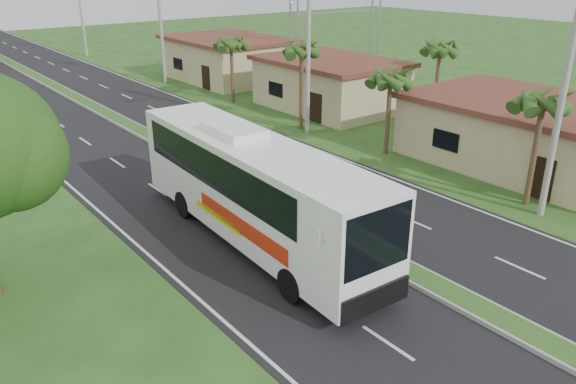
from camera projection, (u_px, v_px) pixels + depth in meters
ground at (461, 302)px, 18.39m from camera, size 180.00×180.00×0.00m
road_asphalt at (174, 150)px, 32.92m from camera, size 14.00×160.00×0.02m
median_strip at (174, 149)px, 32.88m from camera, size 1.20×160.00×0.18m
lane_edge_left at (58, 176)px, 29.10m from camera, size 0.12×160.00×0.01m
lane_edge_right at (267, 131)px, 36.74m from camera, size 0.12×160.00×0.01m
shop_near at (530, 133)px, 30.05m from camera, size 8.60×12.60×3.52m
shop_mid at (330, 83)px, 41.64m from camera, size 7.60×10.60×3.67m
shop_far at (228, 58)px, 51.79m from camera, size 8.60×11.60×3.82m
palm_verge_a at (543, 103)px, 23.89m from camera, size 2.40×2.40×5.45m
palm_verge_b at (391, 78)px, 30.80m from camera, size 2.40×2.40×5.05m
palm_verge_c at (302, 50)px, 35.25m from camera, size 2.40×2.40×5.85m
palm_verge_d at (231, 43)px, 42.29m from camera, size 2.40×2.40×5.25m
palm_behind_shop at (440, 48)px, 37.38m from camera, size 2.40×2.40×5.65m
utility_pole_a at (565, 86)px, 22.52m from camera, size 1.60×0.28×11.00m
utility_pole_b at (308, 33)px, 33.90m from camera, size 3.20×0.28×12.00m
utility_pole_c at (160, 18)px, 48.67m from camera, size 1.60×0.28×11.00m
utility_pole_d at (80, 7)px, 63.29m from camera, size 1.60×0.28×10.50m
billboard_lattice at (338, 2)px, 50.11m from camera, size 10.18×1.18×12.07m
coach_bus_main at (253, 183)px, 21.54m from camera, size 3.52×13.79×4.42m
motorcyclist at (368, 221)px, 21.98m from camera, size 1.62×0.99×2.38m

